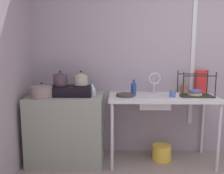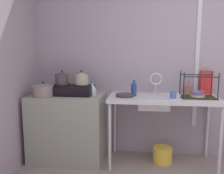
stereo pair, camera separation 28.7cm
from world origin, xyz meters
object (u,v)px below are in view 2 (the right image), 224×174
at_px(sink_basin, 153,102).
at_px(bottle_by_sink, 134,89).
at_px(stove, 72,90).
at_px(bucket_on_floor, 162,155).
at_px(pot_on_left_burner, 62,78).
at_px(percolator, 93,89).
at_px(faucet, 156,80).
at_px(pot_on_right_burner, 82,78).
at_px(cereal_box, 206,83).
at_px(dish_rack, 197,94).
at_px(frying_pan, 125,95).
at_px(cup_by_rack, 173,95).
at_px(small_bowl_on_drainboard, 176,96).
at_px(pot_beside_stove, 43,90).
at_px(utensil_jar, 188,90).

xyz_separation_m(sink_basin, bottle_by_sink, (-0.24, 0.05, 0.15)).
height_order(stove, bucket_on_floor, stove).
relative_size(stove, pot_on_left_burner, 3.00).
bearing_deg(percolator, faucet, 8.45).
relative_size(stove, bottle_by_sink, 2.68).
height_order(pot_on_right_burner, bucket_on_floor, pot_on_right_burner).
distance_m(pot_on_left_burner, percolator, 0.41).
height_order(percolator, bottle_by_sink, bottle_by_sink).
bearing_deg(faucet, pot_on_left_burner, -174.41).
xyz_separation_m(pot_on_left_burner, cereal_box, (1.81, 0.25, -0.06)).
xyz_separation_m(dish_rack, bucket_on_floor, (-0.38, 0.02, -0.79)).
bearing_deg(pot_on_right_burner, sink_basin, -1.71).
distance_m(frying_pan, cup_by_rack, 0.56).
xyz_separation_m(pot_on_right_burner, dish_rack, (1.40, -0.00, -0.17)).
bearing_deg(dish_rack, pot_on_left_burner, 179.91).
relative_size(percolator, cereal_box, 0.52).
xyz_separation_m(faucet, bottle_by_sink, (-0.27, -0.10, -0.11)).
height_order(faucet, small_bowl_on_drainboard, faucet).
xyz_separation_m(pot_beside_stove, percolator, (0.58, 0.15, -0.00)).
bearing_deg(pot_beside_stove, sink_basin, 5.26).
bearing_deg(utensil_jar, pot_on_left_burner, -171.63).
xyz_separation_m(small_bowl_on_drainboard, cereal_box, (0.41, 0.27, 0.13)).
bearing_deg(pot_beside_stove, cup_by_rack, 2.55).
bearing_deg(faucet, sink_basin, -102.45).
distance_m(pot_on_right_burner, pot_beside_stove, 0.48).
relative_size(pot_on_left_burner, bottle_by_sink, 0.89).
bearing_deg(percolator, frying_pan, -6.18).
xyz_separation_m(bottle_by_sink, bucket_on_floor, (0.37, 0.00, -0.83)).
bearing_deg(dish_rack, pot_on_right_burner, 179.90).
bearing_deg(cup_by_rack, small_bowl_on_drainboard, 55.43).
bearing_deg(pot_beside_stove, stove, 25.32).
xyz_separation_m(sink_basin, frying_pan, (-0.34, -0.02, 0.08)).
relative_size(pot_on_right_burner, faucet, 0.63).
height_order(pot_on_left_burner, pot_beside_stove, pot_on_left_burner).
xyz_separation_m(pot_on_left_burner, utensil_jar, (1.58, 0.23, -0.16)).
bearing_deg(bucket_on_floor, cereal_box, 22.81).
height_order(stove, faucet, faucet).
bearing_deg(bucket_on_floor, pot_on_left_burner, -179.02).
relative_size(percolator, bottle_by_sink, 0.79).
bearing_deg(utensil_jar, bucket_on_floor, -145.88).
relative_size(percolator, small_bowl_on_drainboard, 1.33).
bearing_deg(bottle_by_sink, stove, -178.58).
height_order(bottle_by_sink, cereal_box, cereal_box).
xyz_separation_m(pot_beside_stove, faucet, (1.36, 0.26, 0.11)).
bearing_deg(faucet, pot_beside_stove, -169.04).
bearing_deg(stove, bucket_on_floor, 1.09).
distance_m(cup_by_rack, bottle_by_sink, 0.47).
height_order(sink_basin, cereal_box, cereal_box).
height_order(faucet, bucket_on_floor, faucet).
xyz_separation_m(pot_on_right_burner, frying_pan, (0.55, -0.05, -0.19)).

